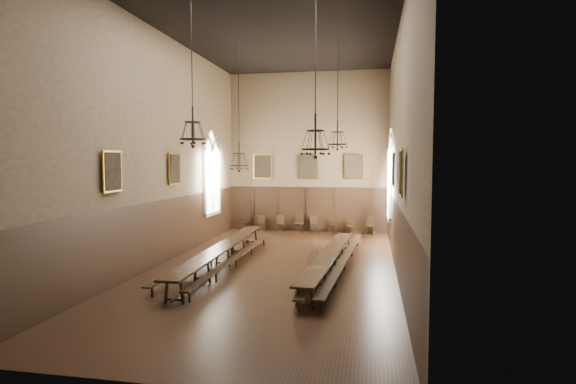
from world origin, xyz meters
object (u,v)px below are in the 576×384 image
(bench_left_inner, at_px, (236,260))
(chair_7, at_px, (370,229))
(chair_0, at_px, (246,225))
(chair_6, at_px, (350,229))
(chair_2, at_px, (281,227))
(chair_3, at_px, (298,227))
(bench_right_outer, at_px, (344,262))
(chair_5, at_px, (333,228))
(chair_4, at_px, (314,228))
(table_right, at_px, (329,263))
(chandelier_back_left, at_px, (239,157))
(table_left, at_px, (223,256))
(chandelier_back_right, at_px, (337,136))
(bench_right_inner, at_px, (311,264))
(chandelier_front_right, at_px, (315,140))
(chair_1, at_px, (262,227))
(chandelier_front_left, at_px, (193,130))
(bench_left_outer, at_px, (211,259))

(bench_left_inner, height_order, chair_7, chair_7)
(chair_0, distance_m, chair_6, 5.94)
(chair_2, distance_m, chair_3, 1.00)
(bench_right_outer, xyz_separation_m, chair_5, (-1.16, 8.42, -0.03))
(chair_4, relative_size, chair_5, 1.08)
(bench_right_outer, distance_m, chair_6, 8.32)
(table_right, bearing_deg, chandelier_back_left, 148.22)
(table_left, distance_m, chandelier_back_right, 6.64)
(bench_right_inner, relative_size, chandelier_front_right, 2.01)
(table_left, height_order, bench_right_outer, table_left)
(bench_left_inner, height_order, chandelier_back_right, chandelier_back_right)
(bench_left_inner, height_order, chair_4, chair_4)
(chair_2, height_order, chair_7, chair_7)
(table_right, height_order, chandelier_back_right, chandelier_back_right)
(chair_1, relative_size, chandelier_back_right, 0.20)
(chair_2, distance_m, chair_6, 3.90)
(chair_1, height_order, chair_3, chair_3)
(table_right, distance_m, chandelier_front_left, 6.70)
(chair_2, relative_size, chair_3, 0.93)
(chair_0, relative_size, chair_4, 1.09)
(bench_right_inner, distance_m, chandelier_front_left, 6.39)
(table_right, xyz_separation_m, chandelier_back_left, (-4.11, 2.55, 3.84))
(chair_7, bearing_deg, chair_1, -177.95)
(chair_1, relative_size, chair_5, 1.00)
(chandelier_front_right, bearing_deg, chair_2, 107.22)
(table_left, relative_size, chair_3, 9.97)
(chair_3, bearing_deg, bench_right_inner, -67.01)
(bench_right_outer, relative_size, chandelier_front_left, 2.35)
(chair_0, distance_m, chair_7, 7.03)
(bench_left_outer, xyz_separation_m, chair_7, (5.98, 8.52, 0.04))
(chair_3, height_order, chandelier_front_left, chandelier_front_left)
(chair_2, bearing_deg, table_left, -111.57)
(chandelier_front_right, bearing_deg, bench_left_inner, 149.27)
(chandelier_back_left, bearing_deg, bench_left_outer, -100.98)
(chandelier_front_left, bearing_deg, chair_1, 93.11)
(chair_4, bearing_deg, bench_left_outer, -124.41)
(bench_right_outer, relative_size, chair_2, 11.01)
(bench_left_outer, relative_size, chair_2, 9.60)
(chair_4, relative_size, chandelier_back_left, 0.18)
(bench_left_inner, distance_m, chair_6, 9.44)
(chair_1, relative_size, chandelier_front_right, 0.19)
(chair_4, height_order, chair_7, chair_7)
(table_left, xyz_separation_m, chair_0, (-1.53, 8.59, -0.08))
(bench_left_outer, xyz_separation_m, chandelier_front_left, (0.48, -2.80, 4.75))
(chair_3, height_order, chandelier_back_left, chandelier_back_left)
(table_right, bearing_deg, chair_0, 122.55)
(chair_7, relative_size, chandelier_front_right, 0.21)
(chair_1, bearing_deg, bench_right_outer, -67.93)
(bench_right_inner, relative_size, chair_2, 10.12)
(chair_0, height_order, chandelier_back_right, chandelier_back_right)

